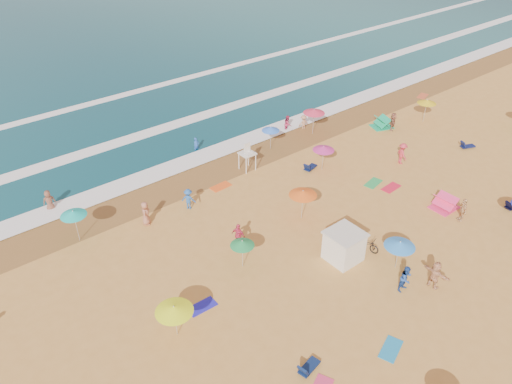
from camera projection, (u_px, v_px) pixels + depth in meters
ground at (306, 253)px, 33.10m from camera, size 220.00×220.00×0.00m
wet_sand at (202, 175)px, 41.22m from camera, size 220.00×220.00×0.00m
surf_foam at (150, 136)px, 46.89m from camera, size 200.00×18.70×0.05m
cabana at (344, 247)px, 32.04m from camera, size 2.00×2.00×2.00m
cabana_roof at (345, 234)px, 31.46m from camera, size 2.20×2.20×0.12m
bicycle at (366, 243)px, 33.12m from camera, size 1.03×1.98×0.99m
lifeguard_stand at (247, 159)px, 41.45m from camera, size 1.20×1.20×2.10m
beach_umbrellas at (324, 213)px, 33.29m from camera, size 53.91×27.25×0.80m
loungers at (426, 239)px, 34.03m from camera, size 57.86×16.95×0.34m
towels at (363, 248)px, 33.50m from camera, size 43.23×23.48×0.03m
popup_tents at (410, 156)px, 42.77m from camera, size 9.35×13.68×1.20m
beachgoers at (297, 206)px, 36.07m from camera, size 39.48×24.60×2.14m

